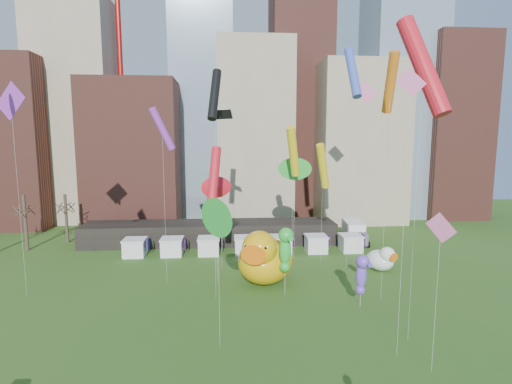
{
  "coord_description": "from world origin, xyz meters",
  "views": [
    {
      "loc": [
        -1.52,
        -15.85,
        15.66
      ],
      "look_at": [
        0.59,
        11.15,
        12.0
      ],
      "focal_mm": 27.0,
      "sensor_mm": 36.0,
      "label": 1
    }
  ],
  "objects": [
    {
      "name": "skyline",
      "position": [
        2.25,
        61.06,
        21.44
      ],
      "size": [
        101.0,
        23.0,
        68.0
      ],
      "color": "brown",
      "rests_on": "ground"
    },
    {
      "name": "pavilion",
      "position": [
        -4.0,
        42.0,
        1.6
      ],
      "size": [
        38.0,
        6.0,
        3.2
      ],
      "primitive_type": "cube",
      "color": "black",
      "rests_on": "ground"
    },
    {
      "name": "vendor_tents",
      "position": [
        1.02,
        36.0,
        1.11
      ],
      "size": [
        33.24,
        2.8,
        2.4
      ],
      "color": "white",
      "rests_on": "ground"
    },
    {
      "name": "bare_trees",
      "position": [
        -30.17,
        40.54,
        4.01
      ],
      "size": [
        8.44,
        6.44,
        8.5
      ],
      "color": "#382B21",
      "rests_on": "ground"
    },
    {
      "name": "big_duck",
      "position": [
        2.52,
        24.48,
        2.9
      ],
      "size": [
        8.19,
        9.05,
        6.32
      ],
      "rotation": [
        0.0,
        0.0,
        -0.38
      ],
      "color": "#E5A70B",
      "rests_on": "ground"
    },
    {
      "name": "small_duck",
      "position": [
        17.05,
        27.63,
        1.44
      ],
      "size": [
        4.16,
        4.51,
        3.14
      ],
      "rotation": [
        0.0,
        0.0,
        0.43
      ],
      "color": "white",
      "rests_on": "ground"
    },
    {
      "name": "seahorse_green",
      "position": [
        4.34,
        21.25,
        5.12
      ],
      "size": [
        1.84,
        2.13,
        7.01
      ],
      "rotation": [
        0.0,
        0.0,
        0.24
      ],
      "color": "silver",
      "rests_on": "ground"
    },
    {
      "name": "seahorse_purple",
      "position": [
        11.0,
        17.82,
        3.5
      ],
      "size": [
        1.67,
        1.87,
        5.1
      ],
      "rotation": [
        0.0,
        0.0,
        0.38
      ],
      "color": "silver",
      "rests_on": "ground"
    },
    {
      "name": "box_truck",
      "position": [
        18.23,
        41.18,
        1.57
      ],
      "size": [
        3.47,
        7.42,
        3.05
      ],
      "rotation": [
        0.0,
        0.0,
        -0.1
      ],
      "color": "white",
      "rests_on": "ground"
    },
    {
      "name": "kite_0",
      "position": [
        12.63,
        11.59,
        20.9
      ],
      "size": [
        3.56,
        4.34,
        24.65
      ],
      "color": "silver",
      "rests_on": "ground"
    },
    {
      "name": "kite_1",
      "position": [
        10.79,
        9.53,
        18.66
      ],
      "size": [
        1.77,
        0.84,
        20.44
      ],
      "color": "silver",
      "rests_on": "ground"
    },
    {
      "name": "kite_2",
      "position": [
        -2.13,
        29.56,
        18.49
      ],
      "size": [
        2.89,
        2.67,
        19.11
      ],
      "color": "silver",
      "rests_on": "ground"
    },
    {
      "name": "kite_3",
      "position": [
        7.32,
        33.07,
        11.99
      ],
      "size": [
        2.9,
        0.83,
        13.43
      ],
      "color": "silver",
      "rests_on": "ground"
    },
    {
      "name": "kite_4",
      "position": [
        6.49,
        29.77,
        14.28
      ],
      "size": [
        2.45,
        3.7,
        17.33
      ],
      "color": "silver",
      "rests_on": "ground"
    },
    {
      "name": "kite_6",
      "position": [
        13.63,
        19.39,
        20.86
      ],
      "size": [
        1.49,
        3.31,
        23.59
      ],
      "color": "silver",
      "rests_on": "ground"
    },
    {
      "name": "kite_7",
      "position": [
        -21.81,
        23.05,
        19.1
      ],
      "size": [
        3.43,
        1.4,
        21.17
      ],
      "color": "silver",
      "rests_on": "ground"
    },
    {
      "name": "kite_8",
      "position": [
        -2.5,
        24.37,
        10.73
      ],
      "size": [
        2.19,
        1.11,
        11.87
      ],
      "color": "silver",
      "rests_on": "ground"
    },
    {
      "name": "kite_9",
      "position": [
        16.42,
        33.4,
        21.25
      ],
      "size": [
        2.94,
        0.39,
        23.18
      ],
      "color": "silver",
      "rests_on": "ground"
    },
    {
      "name": "kite_10",
      "position": [
        -2.65,
        25.91,
        20.41
      ],
      "size": [
        1.71,
        3.44,
        23.23
      ],
      "color": "silver",
      "rests_on": "ground"
    },
    {
      "name": "kite_11",
      "position": [
        -2.13,
        11.87,
        10.05
      ],
      "size": [
        1.85,
        2.61,
        11.49
      ],
      "color": "silver",
      "rests_on": "ground"
    },
    {
      "name": "kite_12",
      "position": [
        10.6,
        31.55,
        12.4
      ],
      "size": [
        2.68,
        3.42,
        15.32
      ],
      "color": "silver",
      "rests_on": "ground"
    },
    {
      "name": "kite_13",
      "position": [
        11.66,
        24.29,
        22.57
      ],
      "size": [
        1.38,
        3.34,
        25.35
      ],
      "color": "silver",
      "rests_on": "ground"
    },
    {
      "name": "kite_15",
      "position": [
        -8.15,
        25.53,
        16.83
      ],
      "size": [
        2.82,
        1.49,
        19.15
      ],
      "color": "silver",
      "rests_on": "ground"
    },
    {
      "name": "kite_16",
      "position": [
        -2.66,
        21.0,
        12.39
      ],
      "size": [
        1.55,
        3.29,
        15.09
      ],
      "color": "silver",
      "rests_on": "ground"
    },
    {
      "name": "kite_17",
      "position": [
        12.3,
        7.45,
        9.83
      ],
      "size": [
        1.28,
        1.56,
        11.04
      ],
      "color": "silver",
      "rests_on": "ground"
    }
  ]
}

